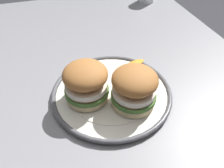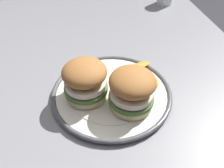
% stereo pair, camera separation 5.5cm
% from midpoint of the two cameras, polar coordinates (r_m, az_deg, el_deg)
% --- Properties ---
extents(dining_table, '(1.30, 0.95, 0.74)m').
position_cam_midpoint_polar(dining_table, '(0.71, 1.10, -4.07)').
color(dining_table, gray).
rests_on(dining_table, ground).
extents(dinner_plate, '(0.32, 0.32, 0.02)m').
position_cam_midpoint_polar(dinner_plate, '(0.59, 2.66, -2.31)').
color(dinner_plate, silver).
rests_on(dinner_plate, dining_table).
extents(sandwich_half_left, '(0.14, 0.14, 0.10)m').
position_cam_midpoint_polar(sandwich_half_left, '(0.52, 8.17, -1.46)').
color(sandwich_half_left, beige).
rests_on(sandwich_half_left, dinner_plate).
extents(sandwich_half_right, '(0.14, 0.14, 0.10)m').
position_cam_midpoint_polar(sandwich_half_right, '(0.54, -4.06, 0.99)').
color(sandwich_half_right, beige).
rests_on(sandwich_half_right, dinner_plate).
extents(orange_peel_curled, '(0.09, 0.09, 0.01)m').
position_cam_midpoint_polar(orange_peel_curled, '(0.61, 11.66, 0.19)').
color(orange_peel_curled, orange).
rests_on(orange_peel_curled, dinner_plate).
extents(orange_peel_strip_long, '(0.08, 0.05, 0.01)m').
position_cam_midpoint_polar(orange_peel_strip_long, '(0.62, 5.61, 1.80)').
color(orange_peel_strip_long, orange).
rests_on(orange_peel_strip_long, dinner_plate).
extents(orange_peel_strip_short, '(0.05, 0.08, 0.01)m').
position_cam_midpoint_polar(orange_peel_strip_short, '(0.66, 9.29, 4.57)').
color(orange_peel_strip_short, orange).
rests_on(orange_peel_strip_short, dinner_plate).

